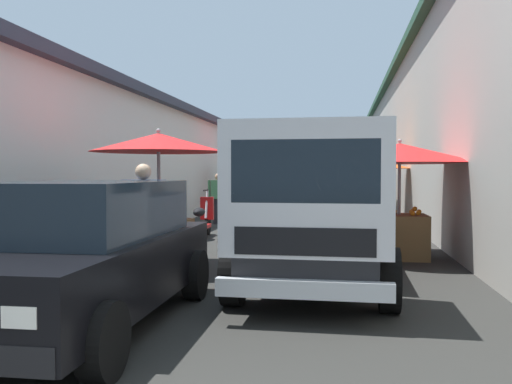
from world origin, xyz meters
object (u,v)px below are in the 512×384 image
Objects in this scene: fruit_stall_mid_lane at (352,169)px; delivery_truck at (314,213)px; vendor_in_shade at (218,195)px; plastic_stool at (157,226)px; fruit_stall_near_right at (160,169)px; hatchback_car at (79,253)px; parked_scooter at (203,219)px; fruit_stall_far_left at (401,165)px; fruit_stall_near_left at (369,171)px; fruit_stall_far_right at (248,164)px; vendor_by_crates at (143,213)px.

fruit_stall_mid_lane is 0.49× the size of delivery_truck.
fruit_stall_mid_lane is 1.59× the size of vendor_in_shade.
delivery_truck is 6.41m from plastic_stool.
hatchback_car is at bearing -174.67° from fruit_stall_near_right.
delivery_truck is 2.92× the size of parked_scooter.
fruit_stall_far_left is (1.61, -3.98, 0.07)m from fruit_stall_near_right.
fruit_stall_near_left is 5.66× the size of plastic_stool.
vendor_in_shade is at bearing 5.68° from hatchback_car.
fruit_stall_mid_lane is 15.44m from hatchback_car.
fruit_stall_far_right is 1.60× the size of vendor_in_shade.
fruit_stall_near_right is 3.82m from plastic_stool.
fruit_stall_mid_lane reaches higher than vendor_in_shade.
vendor_by_crates is 8.91m from vendor_in_shade.
vendor_in_shade reaches higher than plastic_stool.
vendor_by_crates is at bearing -176.89° from fruit_stall_far_right.
vendor_in_shade is 3.67m from parked_scooter.
vendor_by_crates is (0.51, 2.41, -0.07)m from delivery_truck.
hatchback_car is at bearing -176.77° from fruit_stall_far_right.
vendor_by_crates reaches higher than hatchback_car.
fruit_stall_near_right is 5.20× the size of plastic_stool.
fruit_stall_far_right is at bearing 91.82° from fruit_stall_mid_lane.
parked_scooter is at bearing -54.53° from plastic_stool.
fruit_stall_near_left is at bearing -6.72° from delivery_truck.
vendor_by_crates is (-9.56, 3.60, -0.62)m from fruit_stall_near_left.
vendor_by_crates is 0.99× the size of parked_scooter.
vendor_in_shade is at bearing 19.76° from delivery_truck.
fruit_stall_mid_lane reaches higher than plastic_stool.
fruit_stall_mid_lane is at bearing -88.18° from fruit_stall_far_right.
fruit_stall_far_left reaches higher than vendor_in_shade.
fruit_stall_far_left is 0.57× the size of delivery_truck.
delivery_truck is 2.96× the size of vendor_by_crates.
parked_scooter is at bearing 154.54° from fruit_stall_mid_lane.
fruit_stall_mid_lane is 10.11m from fruit_stall_far_left.
hatchback_car is 2.56× the size of vendor_in_shade.
fruit_stall_far_left is at bearing -108.76° from plastic_stool.
vendor_by_crates is (2.21, 0.15, 0.23)m from hatchback_car.
vendor_by_crates is at bearing 159.38° from fruit_stall_near_left.
fruit_stall_near_right is at bearing -174.16° from vendor_in_shade.
vendor_by_crates is at bearing -162.87° from plastic_stool.
fruit_stall_near_left is at bearing -20.62° from vendor_by_crates.
fruit_stall_near_right reaches higher than plastic_stool.
vendor_by_crates is 3.84× the size of plastic_stool.
plastic_stool is at bearing 17.13° from vendor_by_crates.
fruit_stall_near_right is 0.92× the size of fruit_stall_far_right.
fruit_stall_near_right reaches higher than vendor_in_shade.
fruit_stall_mid_lane reaches higher than parked_scooter.
vendor_by_crates is 5.28m from parked_scooter.
hatchback_car is 2.32× the size of parked_scooter.
fruit_stall_mid_lane is 9.58m from plastic_stool.
vendor_by_crates reaches higher than vendor_in_shade.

